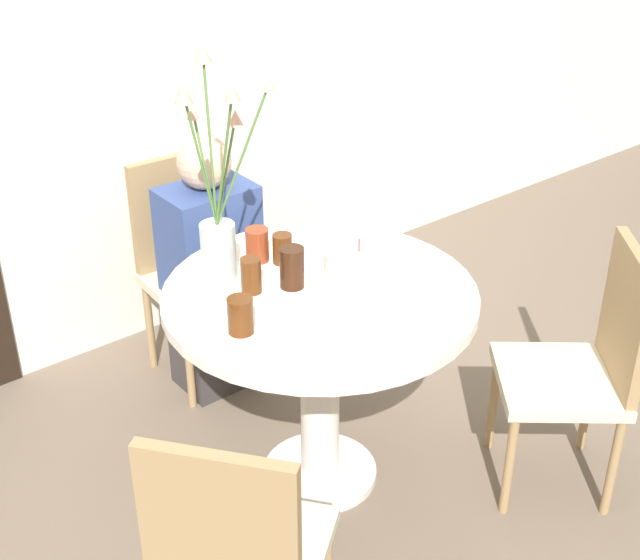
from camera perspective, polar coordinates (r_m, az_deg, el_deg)
The scene contains 15 objects.
ground_plane at distance 3.25m, azimuth 0.00°, elevation -12.34°, with size 16.00×16.00×0.00m, color #6B5B4C.
wall_back at distance 3.62m, azimuth -13.01°, elevation 14.82°, with size 8.00×0.05×2.60m.
dining_table at distance 2.89m, azimuth 0.00°, elevation -3.42°, with size 1.00×1.00×0.76m.
chair_right_flank at distance 3.59m, azimuth -8.23°, elevation 1.47°, with size 0.42×0.42×0.90m.
chair_near_front at distance 2.30m, azimuth -5.36°, elevation -16.98°, with size 0.56×0.56×0.90m.
chair_left_flank at distance 3.06m, azimuth 16.69°, elevation -4.91°, with size 0.56×0.56×0.90m.
birthday_cake at distance 2.87m, azimuth 2.50°, elevation 1.02°, with size 0.23×0.23×0.14m.
flower_vase at distance 2.79m, azimuth -6.61°, elevation 4.12°, with size 0.26×0.32×0.75m.
side_plate at distance 2.69m, azimuth 3.31°, elevation -2.13°, with size 0.19×0.19×0.01m.
drink_glass_0 at distance 2.58m, azimuth -5.11°, elevation -2.28°, with size 0.08×0.08×0.11m.
drink_glass_1 at distance 2.80m, azimuth -1.81°, elevation 0.80°, with size 0.08×0.08×0.14m.
drink_glass_2 at distance 2.78m, azimuth -4.43°, elevation 0.30°, with size 0.07×0.07×0.12m.
drink_glass_3 at distance 2.95m, azimuth -2.43°, elevation 2.02°, with size 0.07×0.07×0.10m.
drink_glass_4 at distance 2.97m, azimuth -4.04°, elevation 2.26°, with size 0.08×0.08×0.11m.
person_guest at distance 3.46m, azimuth -6.96°, elevation 0.36°, with size 0.34×0.24×1.06m.
Camera 1 is at (-1.51, -1.91, 2.16)m, focal length 50.00 mm.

